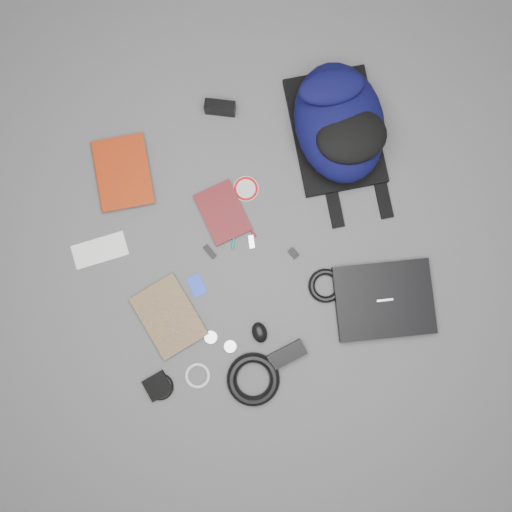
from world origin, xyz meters
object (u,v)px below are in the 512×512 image
object	(u,v)px
pouch	(158,386)
backpack	(339,123)
compact_camera	(220,108)
power_brick	(287,354)
laptop	(384,300)
textbook_red	(96,178)
comic_book	(146,330)
mouse	(260,332)
dvd_case	(223,213)

from	to	relation	value
pouch	backpack	bearing A→B (deg)	37.70
compact_camera	power_brick	distance (m)	0.89
backpack	compact_camera	xyz separation A→B (m)	(-0.36, 0.20, -0.07)
laptop	textbook_red	distance (m)	1.09
comic_book	mouse	distance (m)	0.39
textbook_red	dvd_case	xyz separation A→B (m)	(0.39, -0.25, -0.01)
laptop	dvd_case	size ratio (longest dim) A/B	1.68
dvd_case	power_brick	bearing A→B (deg)	-90.64
mouse	power_brick	size ratio (longest dim) A/B	0.56
comic_book	dvd_case	size ratio (longest dim) A/B	1.24
dvd_case	backpack	bearing A→B (deg)	11.29
laptop	textbook_red	bearing A→B (deg)	151.20
laptop	power_brick	size ratio (longest dim) A/B	2.57
compact_camera	pouch	bearing A→B (deg)	-95.57
textbook_red	power_brick	bearing A→B (deg)	-53.14
dvd_case	pouch	distance (m)	0.63
textbook_red	compact_camera	bearing A→B (deg)	18.92
power_brick	dvd_case	bearing A→B (deg)	87.24
dvd_case	power_brick	size ratio (longest dim) A/B	1.53
dvd_case	power_brick	xyz separation A→B (m)	(0.06, -0.53, 0.01)
backpack	pouch	size ratio (longest dim) A/B	5.89
laptop	textbook_red	xyz separation A→B (m)	(-0.82, 0.71, -0.00)
textbook_red	comic_book	xyz separation A→B (m)	(0.02, -0.56, -0.00)
dvd_case	compact_camera	xyz separation A→B (m)	(0.10, 0.35, 0.02)
pouch	compact_camera	bearing A→B (deg)	60.19
laptop	comic_book	xyz separation A→B (m)	(-0.81, 0.15, -0.01)
dvd_case	pouch	size ratio (longest dim) A/B	2.49
pouch	power_brick	bearing A→B (deg)	-4.00
comic_book	mouse	bearing A→B (deg)	-32.21
backpack	comic_book	world-z (taller)	backpack
textbook_red	comic_book	world-z (taller)	textbook_red
mouse	textbook_red	bearing A→B (deg)	119.71
textbook_red	mouse	xyz separation A→B (m)	(0.38, -0.69, 0.00)
backpack	textbook_red	world-z (taller)	backpack
power_brick	pouch	size ratio (longest dim) A/B	1.63
laptop	mouse	xyz separation A→B (m)	(-0.44, 0.02, 0.00)
power_brick	backpack	bearing A→B (deg)	50.25
dvd_case	mouse	xyz separation A→B (m)	(-0.00, -0.43, 0.01)
backpack	comic_book	size ratio (longest dim) A/B	1.91
comic_book	pouch	bearing A→B (deg)	-108.56
mouse	pouch	xyz separation A→B (m)	(-0.39, -0.07, -0.01)
backpack	comic_book	xyz separation A→B (m)	(-0.84, -0.47, -0.09)
dvd_case	compact_camera	distance (m)	0.37
compact_camera	textbook_red	bearing A→B (deg)	-143.85
dvd_case	mouse	size ratio (longest dim) A/B	2.75
backpack	compact_camera	size ratio (longest dim) A/B	4.36
comic_book	pouch	world-z (taller)	pouch
textbook_red	power_brick	xyz separation A→B (m)	(0.45, -0.78, 0.00)
backpack	mouse	xyz separation A→B (m)	(-0.47, -0.59, -0.08)
compact_camera	backpack	bearing A→B (deg)	-4.11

